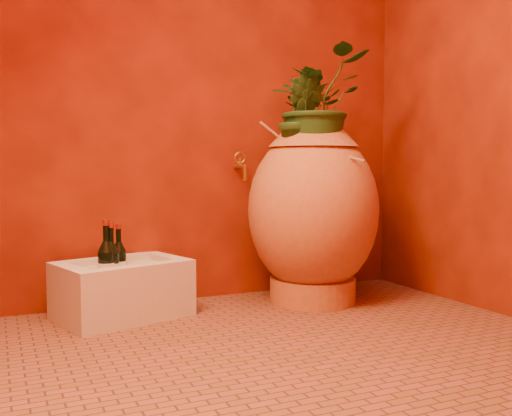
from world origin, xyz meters
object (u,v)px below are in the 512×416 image
wine_bottle_a (119,264)px  wall_tap (241,165)px  amphora (313,210)px  stone_basin (122,291)px  wine_bottle_c (106,266)px  wine_bottle_b (111,266)px

wine_bottle_a → wall_tap: (0.71, 0.14, 0.49)m
amphora → wine_bottle_a: amphora is taller
amphora → stone_basin: 1.09m
wine_bottle_a → wine_bottle_c: bearing=-127.0°
stone_basin → wine_bottle_b: bearing=-133.8°
wine_bottle_b → wall_tap: wall_tap is taller
wine_bottle_c → wall_tap: bearing=17.2°
wine_bottle_a → wall_tap: size_ratio=1.89×
stone_basin → wine_bottle_b: 0.16m
amphora → wine_bottle_b: amphora is taller
stone_basin → wall_tap: 0.95m
amphora → wine_bottle_a: size_ratio=3.34×
stone_basin → wine_bottle_b: (-0.06, -0.07, 0.14)m
wine_bottle_c → wall_tap: wall_tap is taller
amphora → wall_tap: amphora is taller
wine_bottle_b → wall_tap: bearing=17.0°
wine_bottle_a → wine_bottle_b: (-0.05, -0.09, 0.01)m
stone_basin → wine_bottle_c: 0.18m
amphora → wine_bottle_c: bearing=178.8°
wine_bottle_a → wine_bottle_c: wine_bottle_c is taller
wine_bottle_c → wine_bottle_a: bearing=53.0°
amphora → wine_bottle_b: size_ratio=3.14×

